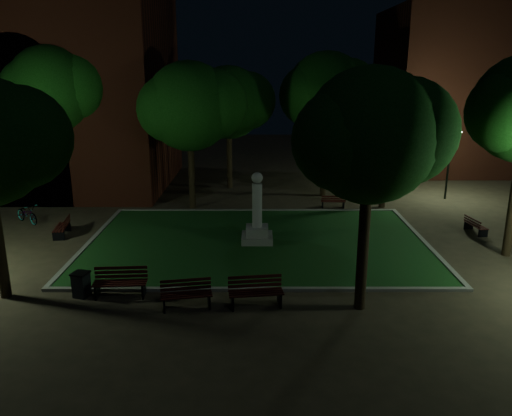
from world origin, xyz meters
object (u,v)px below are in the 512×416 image
at_px(bench_right_side, 475,226).
at_px(bench_far_side, 333,202).
at_px(trash_bin, 81,284).
at_px(bicycle, 27,214).
at_px(bench_left_side, 63,228).
at_px(bench_near_left, 186,295).
at_px(bench_near_right, 256,293).
at_px(monument, 257,223).
at_px(bench_west_near, 121,283).

relative_size(bench_right_side, bench_far_side, 1.05).
relative_size(trash_bin, bicycle, 0.47).
distance_m(bench_left_side, bench_far_side, 14.41).
xyz_separation_m(bench_near_left, bench_near_right, (2.30, 0.12, 0.03)).
relative_size(monument, bench_right_side, 2.21).
xyz_separation_m(bench_near_right, trash_bin, (-6.07, 0.68, -0.01)).
bearing_deg(bench_far_side, trash_bin, 49.46).
xyz_separation_m(bench_near_left, bicycle, (-9.43, 9.33, 0.06)).
height_order(bench_near_left, bench_left_side, bench_near_left).
relative_size(bench_near_left, bicycle, 0.93).
bearing_deg(bench_right_side, bench_far_side, 44.75).
height_order(bench_far_side, trash_bin, trash_bin).
height_order(monument, bench_right_side, monument).
distance_m(bench_near_right, bench_far_side, 12.87).
xyz_separation_m(bench_near_left, trash_bin, (-3.76, 0.79, 0.02)).
height_order(bench_near_right, bench_left_side, bench_near_right).
bearing_deg(trash_bin, bench_near_right, -6.35).
bearing_deg(bench_west_near, trash_bin, 179.48).
height_order(bench_right_side, bicycle, bicycle).
bearing_deg(bench_left_side, bench_near_right, 43.06).
distance_m(bench_west_near, bench_right_side, 16.74).
bearing_deg(trash_bin, bench_right_side, 22.62).
bearing_deg(monument, bench_near_right, -90.52).
height_order(bench_near_right, bench_right_side, bench_near_right).
xyz_separation_m(bench_west_near, bench_right_side, (15.28, 6.85, -0.11)).
relative_size(bench_near_left, bench_left_side, 1.08).
distance_m(bench_near_right, bicycle, 14.92).
xyz_separation_m(bench_near_right, bench_right_side, (10.56, 7.60, -0.11)).
distance_m(monument, bench_near_left, 6.78).
xyz_separation_m(bench_west_near, trash_bin, (-1.35, -0.08, -0.01)).
bearing_deg(bench_near_right, bench_right_side, 28.19).
distance_m(bench_west_near, bicycle, 10.99).
height_order(bench_right_side, trash_bin, trash_bin).
height_order(monument, bench_near_left, monument).
bearing_deg(trash_bin, bicycle, 123.58).
height_order(bench_near_right, bicycle, bicycle).
relative_size(bench_near_right, bench_far_side, 1.36).
distance_m(monument, bench_west_near, 7.27).
relative_size(bench_far_side, bicycle, 0.73).
bearing_deg(bench_near_right, bench_left_side, 134.28).
distance_m(bench_right_side, bench_far_side, 7.63).
bearing_deg(bench_left_side, bench_far_side, 101.12).
distance_m(monument, trash_bin, 8.28).
bearing_deg(bench_far_side, bench_west_near, 53.18).
height_order(trash_bin, bicycle, bicycle).
bearing_deg(bench_near_left, trash_bin, 157.70).
distance_m(bench_near_left, bench_right_side, 15.01).
relative_size(monument, bench_near_right, 1.70).
xyz_separation_m(bench_west_near, bicycle, (-7.02, 8.46, 0.03)).
relative_size(bench_left_side, bicycle, 0.86).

